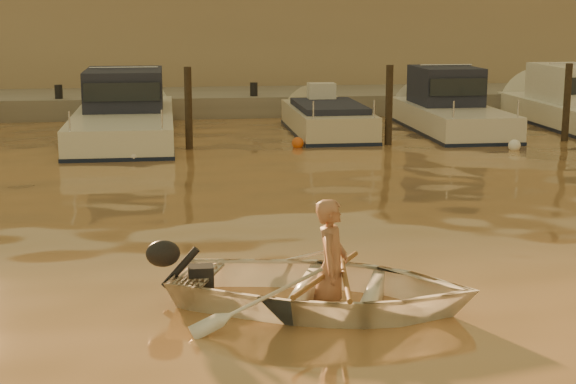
{
  "coord_description": "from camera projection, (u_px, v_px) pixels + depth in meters",
  "views": [
    {
      "loc": [
        -0.68,
        -7.69,
        3.45
      ],
      "look_at": [
        1.04,
        4.91,
        0.75
      ],
      "focal_mm": 55.0,
      "sensor_mm": 36.0,
      "label": 1
    }
  ],
  "objects": [
    {
      "name": "fender_c",
      "position": [
        134.0,
        156.0,
        19.97
      ],
      "size": [
        0.3,
        0.3,
        0.3
      ],
      "primitive_type": "sphere",
      "color": "white",
      "rests_on": "ground_plane"
    },
    {
      "name": "fender_e",
      "position": [
        514.0,
        146.0,
        21.49
      ],
      "size": [
        0.3,
        0.3,
        0.3
      ],
      "primitive_type": "sphere",
      "color": "white",
      "rests_on": "ground_plane"
    },
    {
      "name": "oar_starboard",
      "position": [
        327.0,
        274.0,
        10.16
      ],
      "size": [
        1.11,
        1.85,
        0.13
      ],
      "primitive_type": "cylinder",
      "rotation": [
        1.54,
        0.0,
        -0.53
      ],
      "color": "brown",
      "rests_on": "dinghy"
    },
    {
      "name": "outboard_motor",
      "position": [
        199.0,
        276.0,
        10.51
      ],
      "size": [
        0.98,
        0.69,
        0.7
      ],
      "primitive_type": null,
      "rotation": [
        0.0,
        0.0,
        -0.35
      ],
      "color": "black",
      "rests_on": "dinghy"
    },
    {
      "name": "ground_plane",
      "position": [
        249.0,
        381.0,
        8.26
      ],
      "size": [
        160.0,
        160.0,
        0.0
      ],
      "primitive_type": "plane",
      "color": "olive",
      "rests_on": "ground"
    },
    {
      "name": "piling_2",
      "position": [
        188.0,
        112.0,
        21.43
      ],
      "size": [
        0.18,
        0.18,
        2.2
      ],
      "primitive_type": "cylinder",
      "color": "#2D2319",
      "rests_on": "ground_plane"
    },
    {
      "name": "piling_3",
      "position": [
        389.0,
        109.0,
        22.09
      ],
      "size": [
        0.18,
        0.18,
        2.2
      ],
      "primitive_type": "cylinder",
      "color": "#2D2319",
      "rests_on": "ground_plane"
    },
    {
      "name": "moored_boat_2",
      "position": [
        124.0,
        114.0,
        23.4
      ],
      "size": [
        2.55,
        8.46,
        1.75
      ],
      "primitive_type": null,
      "color": "silver",
      "rests_on": "ground_plane"
    },
    {
      "name": "dinghy",
      "position": [
        323.0,
        288.0,
        10.2
      ],
      "size": [
        4.21,
        3.61,
        0.74
      ],
      "primitive_type": "imported",
      "rotation": [
        0.0,
        0.0,
        1.22
      ],
      "color": "white",
      "rests_on": "ground_plane"
    },
    {
      "name": "quay",
      "position": [
        189.0,
        107.0,
        29.07
      ],
      "size": [
        52.0,
        4.0,
        1.0
      ],
      "primitive_type": "cube",
      "color": "gray",
      "rests_on": "ground_plane"
    },
    {
      "name": "waterfront_building",
      "position": [
        184.0,
        33.0,
        33.94
      ],
      "size": [
        46.0,
        7.0,
        4.8
      ],
      "primitive_type": "cube",
      "color": "#9E8466",
      "rests_on": "quay"
    },
    {
      "name": "moored_boat_3",
      "position": [
        327.0,
        125.0,
        24.2
      ],
      "size": [
        1.92,
        5.59,
        0.95
      ],
      "primitive_type": null,
      "color": "beige",
      "rests_on": "ground_plane"
    },
    {
      "name": "oar_port",
      "position": [
        344.0,
        275.0,
        10.11
      ],
      "size": [
        0.36,
        2.09,
        0.13
      ],
      "primitive_type": "cylinder",
      "rotation": [
        1.54,
        0.0,
        -0.14
      ],
      "color": "brown",
      "rests_on": "dinghy"
    },
    {
      "name": "person",
      "position": [
        332.0,
        267.0,
        10.13
      ],
      "size": [
        0.56,
        0.68,
        1.6
      ],
      "primitive_type": "imported",
      "rotation": [
        0.0,
        0.0,
        1.22
      ],
      "color": "#A36F51",
      "rests_on": "dinghy"
    },
    {
      "name": "fender_d",
      "position": [
        298.0,
        143.0,
        21.87
      ],
      "size": [
        0.3,
        0.3,
        0.3
      ],
      "primitive_type": "sphere",
      "color": "#DB5A19",
      "rests_on": "ground_plane"
    },
    {
      "name": "moored_boat_4",
      "position": [
        451.0,
        109.0,
        24.58
      ],
      "size": [
        2.09,
        6.5,
        1.75
      ],
      "primitive_type": null,
      "color": "silver",
      "rests_on": "ground_plane"
    },
    {
      "name": "piling_4",
      "position": [
        567.0,
        106.0,
        22.7
      ],
      "size": [
        0.18,
        0.18,
        2.2
      ],
      "primitive_type": "cylinder",
      "color": "#2D2319",
      "rests_on": "ground_plane"
    }
  ]
}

